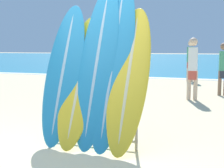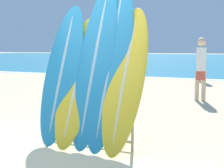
{
  "view_description": "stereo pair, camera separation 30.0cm",
  "coord_description": "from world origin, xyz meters",
  "views": [
    {
      "loc": [
        2.0,
        -3.51,
        1.42
      ],
      "look_at": [
        0.23,
        1.36,
        0.82
      ],
      "focal_mm": 50.0,
      "sensor_mm": 36.0,
      "label": 1
    },
    {
      "loc": [
        2.27,
        -3.4,
        1.42
      ],
      "look_at": [
        0.23,
        1.36,
        0.82
      ],
      "focal_mm": 50.0,
      "sensor_mm": 36.0,
      "label": 2
    }
  ],
  "objects": [
    {
      "name": "surfboard_slot_1",
      "position": [
        -0.0,
        0.62,
        0.96
      ],
      "size": [
        0.57,
        0.99,
        1.91
      ],
      "color": "yellow",
      "rests_on": "ground_plane"
    },
    {
      "name": "person_far_right",
      "position": [
        1.18,
        5.18,
        0.93
      ],
      "size": [
        0.29,
        0.23,
        1.7
      ],
      "rotation": [
        0.0,
        0.0,
        0.04
      ],
      "color": "beige",
      "rests_on": "ground_plane"
    },
    {
      "name": "person_mid_beach",
      "position": [
        0.63,
        9.96,
        0.94
      ],
      "size": [
        0.29,
        0.23,
        1.73
      ],
      "rotation": [
        0.0,
        0.0,
        2.85
      ],
      "color": "beige",
      "rests_on": "ground_plane"
    },
    {
      "name": "surfboard_slot_4",
      "position": [
        0.75,
        0.64,
        1.02
      ],
      "size": [
        0.56,
        1.1,
        2.04
      ],
      "color": "yellow",
      "rests_on": "ground_plane"
    },
    {
      "name": "surfboard_slot_3",
      "position": [
        0.48,
        0.73,
        1.23
      ],
      "size": [
        0.57,
        1.15,
        2.45
      ],
      "color": "teal",
      "rests_on": "ground_plane"
    },
    {
      "name": "surfboard_slot_0",
      "position": [
        -0.28,
        0.64,
        1.05
      ],
      "size": [
        0.58,
        0.92,
        2.11
      ],
      "color": "teal",
      "rests_on": "ground_plane"
    },
    {
      "name": "person_far_left",
      "position": [
        1.96,
        6.31,
        0.86
      ],
      "size": [
        0.26,
        0.21,
        1.57
      ],
      "rotation": [
        0.0,
        0.0,
        3.35
      ],
      "color": "#846047",
      "rests_on": "ground_plane"
    },
    {
      "name": "surfboard_slot_2",
      "position": [
        0.25,
        0.7,
        1.2
      ],
      "size": [
        0.57,
        1.09,
        2.41
      ],
      "color": "teal",
      "rests_on": "ground_plane"
    },
    {
      "name": "ocean_water",
      "position": [
        0.0,
        40.32,
        0.0
      ],
      "size": [
        120.0,
        60.0,
        0.01
      ],
      "color": "teal",
      "rests_on": "ground_plane"
    },
    {
      "name": "surfboard_rack",
      "position": [
        0.23,
        0.56,
        0.43
      ],
      "size": [
        1.34,
        0.04,
        0.8
      ],
      "color": "gray",
      "rests_on": "ground_plane"
    },
    {
      "name": "ground_plane",
      "position": [
        0.0,
        0.0,
        0.0
      ],
      "size": [
        160.0,
        160.0,
        0.0
      ],
      "primitive_type": "plane",
      "color": "beige"
    }
  ]
}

